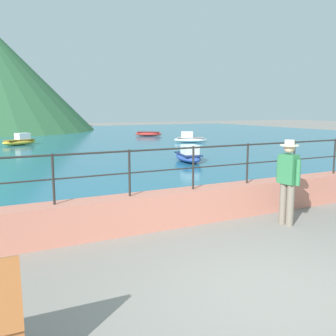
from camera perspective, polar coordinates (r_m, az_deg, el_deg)
ground_plane at (r=5.32m, az=15.51°, el=-17.73°), size 120.00×120.00×0.00m
promenade_wall at (r=7.69m, az=-0.79°, el=-6.24°), size 20.00×0.56×0.70m
railing at (r=7.50m, az=-0.81°, el=0.86°), size 18.44×0.04×0.90m
lake_water at (r=29.57m, az=-20.74°, el=3.79°), size 64.00×44.32×0.06m
person_walking at (r=8.03m, az=17.62°, el=-1.43°), size 0.38×0.57×1.75m
boat_0 at (r=26.37m, az=3.31°, el=4.45°), size 2.46×1.85×0.76m
boat_1 at (r=32.68m, az=-2.98°, el=5.18°), size 2.42×2.01×0.36m
boat_2 at (r=26.24m, az=-21.42°, el=3.83°), size 2.46×1.80×0.76m
boat_4 at (r=16.68m, az=3.09°, el=1.87°), size 1.39×2.44×0.76m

